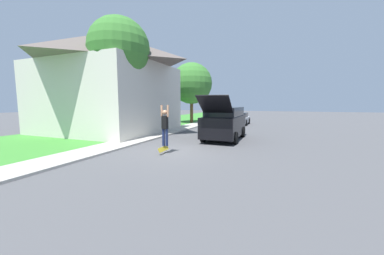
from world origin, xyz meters
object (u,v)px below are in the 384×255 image
Objects in this scene: lawn_tree_near at (119,49)px; skateboarder at (165,125)px; lawn_tree_far at (192,84)px; suv_parked at (225,122)px; skateboard at (163,149)px; car_down_street at (239,119)px.

skateboarder is at bearing -29.91° from lawn_tree_near.
lawn_tree_far is (0.24, 11.78, -1.19)m from lawn_tree_near.
lawn_tree_far is at bearing 88.84° from lawn_tree_near.
suv_parked is at bearing 71.56° from skateboarder.
skateboard is (4.48, -14.62, -4.37)m from lawn_tree_far.
suv_parked is at bearing -57.26° from lawn_tree_far.
lawn_tree_near is at bearing -91.16° from lawn_tree_far.
lawn_tree_near reaches higher than suv_parked.
lawn_tree_far is 6.75m from car_down_street.
car_down_street is (-0.75, 10.34, -0.46)m from suv_parked.
skateboard is at bearing -72.97° from lawn_tree_far.
lawn_tree_near is 1.44× the size of suv_parked.
lawn_tree_far reaches higher than skateboarder.
skateboarder is at bearing -93.33° from car_down_street.
lawn_tree_near reaches higher than lawn_tree_far.
lawn_tree_near is 7.08m from skateboarder.
lawn_tree_far is 15.90m from skateboard.
skateboarder is at bearing -72.68° from lawn_tree_far.
skateboard is at bearing -31.00° from lawn_tree_near.
suv_parked is at bearing 18.80° from lawn_tree_near.
car_down_street is (5.42, 0.74, -3.95)m from lawn_tree_far.
skateboard is (-0.05, -0.09, -1.11)m from skateboarder.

